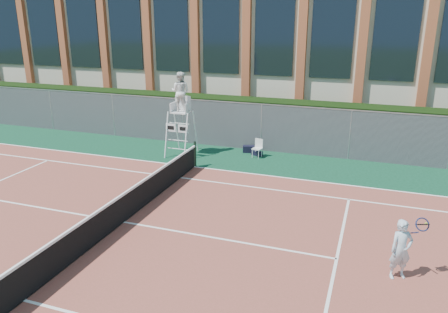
% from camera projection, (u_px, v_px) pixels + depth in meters
% --- Properties ---
extents(ground, '(120.00, 120.00, 0.00)m').
position_uv_depth(ground, '(124.00, 223.00, 13.42)').
color(ground, '#233814').
extents(apron, '(36.00, 20.00, 0.01)m').
position_uv_depth(apron, '(140.00, 210.00, 14.31)').
color(apron, '#0B321B').
rests_on(apron, ground).
extents(tennis_court, '(23.77, 10.97, 0.02)m').
position_uv_depth(tennis_court, '(124.00, 222.00, 13.41)').
color(tennis_court, brown).
rests_on(tennis_court, apron).
extents(tennis_net, '(0.10, 11.30, 1.10)m').
position_uv_depth(tennis_net, '(122.00, 207.00, 13.25)').
color(tennis_net, black).
rests_on(tennis_net, ground).
extents(fence, '(40.00, 0.06, 2.20)m').
position_uv_depth(fence, '(221.00, 124.00, 20.97)').
color(fence, '#595E60').
rests_on(fence, ground).
extents(hedge, '(40.00, 1.40, 2.20)m').
position_uv_depth(hedge, '(229.00, 119.00, 22.05)').
color(hedge, black).
rests_on(hedge, ground).
extents(building, '(45.00, 10.60, 8.22)m').
position_uv_depth(building, '(269.00, 47.00, 28.25)').
color(building, beige).
rests_on(building, ground).
extents(umpire_chair, '(1.06, 1.63, 3.81)m').
position_uv_depth(umpire_chair, '(180.00, 94.00, 19.30)').
color(umpire_chair, white).
rests_on(umpire_chair, ground).
extents(plastic_chair, '(0.46, 0.46, 0.83)m').
position_uv_depth(plastic_chair, '(258.00, 147.00, 19.56)').
color(plastic_chair, silver).
rests_on(plastic_chair, apron).
extents(sports_bag_near, '(0.80, 0.48, 0.32)m').
position_uv_depth(sports_bag_near, '(251.00, 149.00, 20.30)').
color(sports_bag_near, black).
rests_on(sports_bag_near, apron).
extents(sports_bag_far, '(0.56, 0.40, 0.21)m').
position_uv_depth(sports_bag_far, '(257.00, 153.00, 19.87)').
color(sports_bag_far, black).
rests_on(sports_bag_far, apron).
extents(tennis_player, '(0.92, 0.70, 1.54)m').
position_uv_depth(tennis_player, '(401.00, 249.00, 10.35)').
color(tennis_player, silver).
rests_on(tennis_player, tennis_court).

